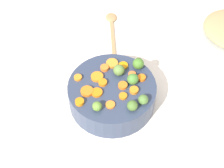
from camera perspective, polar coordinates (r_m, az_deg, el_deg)
tabletop at (r=1.12m, az=-0.33°, el=-2.63°), size 2.40×2.40×0.02m
serving_bowl_carrots at (r=1.07m, az=-0.00°, el=-1.74°), size 0.28×0.28×0.08m
carrot_slice_0 at (r=1.03m, az=1.87°, el=-0.25°), size 0.03×0.03×0.01m
carrot_slice_1 at (r=1.06m, az=-5.87°, el=1.11°), size 0.03×0.03×0.01m
carrot_slice_2 at (r=1.02m, az=-4.33°, el=-1.25°), size 0.05×0.05×0.01m
carrot_slice_3 at (r=1.02m, az=-2.60°, el=-1.48°), size 0.04×0.04×0.01m
carrot_slice_4 at (r=1.09m, az=1.77°, el=3.28°), size 0.04×0.04×0.01m
carrot_slice_5 at (r=1.04m, az=-1.61°, el=0.24°), size 0.04×0.04×0.01m
carrot_slice_6 at (r=1.01m, az=1.91°, el=-2.08°), size 0.03×0.03×0.01m
carrot_slice_7 at (r=1.06m, az=5.11°, el=1.07°), size 0.03×0.03×0.01m
carrot_slice_8 at (r=1.00m, az=-5.58°, el=-3.09°), size 0.03×0.03×0.01m
carrot_slice_9 at (r=1.07m, az=3.47°, el=1.66°), size 0.03×0.03×0.01m
carrot_slice_10 at (r=1.06m, az=-2.58°, el=1.25°), size 0.05×0.05×0.01m
carrot_slice_11 at (r=0.99m, az=-0.28°, el=-3.59°), size 0.04×0.04×0.01m
carrot_slice_12 at (r=1.08m, az=-1.28°, el=2.78°), size 0.03×0.03×0.01m
carrot_slice_13 at (r=1.02m, az=3.80°, el=-1.08°), size 0.03×0.03×0.01m
carrot_slice_14 at (r=1.09m, az=0.01°, el=3.57°), size 0.06×0.06×0.01m
brussels_sprout_0 at (r=0.97m, az=3.52°, el=-3.73°), size 0.03×0.03×0.03m
brussels_sprout_1 at (r=0.97m, az=-2.58°, el=-3.84°), size 0.03×0.03×0.03m
brussels_sprout_2 at (r=0.99m, az=5.38°, el=-2.68°), size 0.03×0.03×0.03m
brussels_sprout_3 at (r=1.03m, az=3.59°, el=0.85°), size 0.04×0.04×0.04m
brussels_sprout_4 at (r=1.06m, az=1.21°, el=2.39°), size 0.04×0.04×0.04m
brussels_sprout_5 at (r=1.08m, az=4.54°, el=3.51°), size 0.04×0.04×0.04m
wooden_spoon at (r=1.35m, az=-0.02°, el=9.68°), size 0.25×0.19×0.01m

